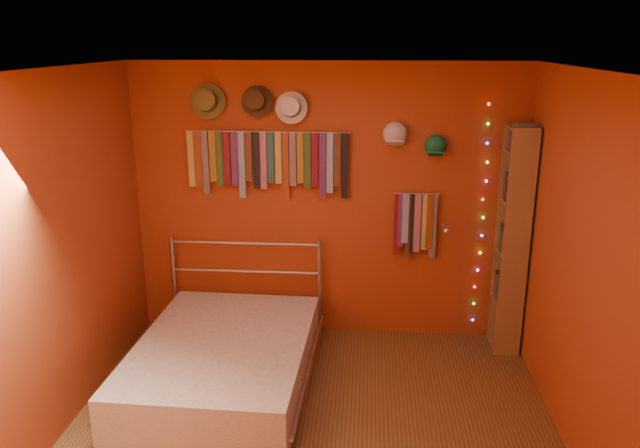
% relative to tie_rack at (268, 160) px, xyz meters
% --- Properties ---
extents(ground, '(3.50, 3.50, 0.00)m').
position_rel_tie_rack_xyz_m(ground, '(0.52, -1.69, -1.65)').
color(ground, brown).
rests_on(ground, ground).
extents(back_wall, '(3.50, 0.02, 2.50)m').
position_rel_tie_rack_xyz_m(back_wall, '(0.52, 0.06, -0.40)').
color(back_wall, '#973318').
rests_on(back_wall, ground).
extents(right_wall, '(0.02, 3.50, 2.50)m').
position_rel_tie_rack_xyz_m(right_wall, '(2.27, -1.69, -0.40)').
color(right_wall, '#973318').
rests_on(right_wall, ground).
extents(left_wall, '(0.02, 3.50, 2.50)m').
position_rel_tie_rack_xyz_m(left_wall, '(-1.23, -1.69, -0.40)').
color(left_wall, '#973318').
rests_on(left_wall, ground).
extents(ceiling, '(3.50, 3.50, 0.02)m').
position_rel_tie_rack_xyz_m(ceiling, '(0.52, -1.69, 0.85)').
color(ceiling, white).
rests_on(ceiling, back_wall).
extents(tie_rack, '(1.45, 0.03, 0.60)m').
position_rel_tie_rack_xyz_m(tie_rack, '(0.00, 0.00, 0.00)').
color(tie_rack, '#B6B6BB').
rests_on(tie_rack, back_wall).
extents(small_tie_rack, '(0.40, 0.03, 0.60)m').
position_rel_tie_rack_xyz_m(small_tie_rack, '(1.32, 0.00, -0.55)').
color(small_tie_rack, '#B6B6BB').
rests_on(small_tie_rack, back_wall).
extents(fedora_olive, '(0.31, 0.17, 0.31)m').
position_rel_tie_rack_xyz_m(fedora_olive, '(-0.51, -0.03, 0.51)').
color(fedora_olive, olive).
rests_on(fedora_olive, back_wall).
extents(fedora_brown, '(0.27, 0.15, 0.27)m').
position_rel_tie_rack_xyz_m(fedora_brown, '(-0.08, -0.03, 0.51)').
color(fedora_brown, '#483219').
rests_on(fedora_brown, back_wall).
extents(fedora_white, '(0.28, 0.15, 0.27)m').
position_rel_tie_rack_xyz_m(fedora_white, '(0.22, -0.03, 0.46)').
color(fedora_white, white).
rests_on(fedora_white, back_wall).
extents(cap_white, '(0.19, 0.24, 0.19)m').
position_rel_tie_rack_xyz_m(cap_white, '(1.11, 0.01, 0.24)').
color(cap_white, white).
rests_on(cap_white, back_wall).
extents(cap_green, '(0.18, 0.23, 0.18)m').
position_rel_tie_rack_xyz_m(cap_green, '(1.46, 0.01, 0.14)').
color(cap_green, '#1C7F4E').
rests_on(cap_green, back_wall).
extents(fairy_lights, '(0.06, 0.02, 2.01)m').
position_rel_tie_rack_xyz_m(fairy_lights, '(1.90, 0.02, -0.50)').
color(fairy_lights, '#FF3333').
rests_on(fairy_lights, back_wall).
extents(reading_lamp, '(0.06, 0.27, 0.08)m').
position_rel_tie_rack_xyz_m(reading_lamp, '(1.57, -0.14, -0.57)').
color(reading_lamp, '#B6B6BB').
rests_on(reading_lamp, back_wall).
extents(bookshelf, '(0.25, 0.34, 2.00)m').
position_rel_tie_rack_xyz_m(bookshelf, '(2.18, -0.16, -0.64)').
color(bookshelf, olive).
rests_on(bookshelf, ground).
extents(bed, '(1.46, 1.95, 0.93)m').
position_rel_tie_rack_xyz_m(bed, '(-0.23, -1.01, -1.44)').
color(bed, '#B6B6BB').
rests_on(bed, ground).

